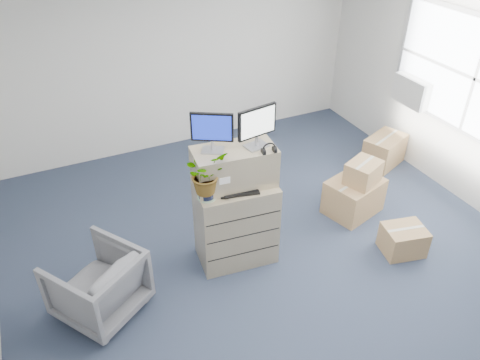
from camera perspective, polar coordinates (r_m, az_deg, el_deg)
name	(u,v)px	position (r m, az deg, el deg)	size (l,w,h in m)	color
ground	(284,274)	(5.53, 5.37, -11.39)	(7.00, 7.00, 0.00)	#232D3F
wall_back	(177,61)	(7.54, -7.69, 14.19)	(6.00, 0.02, 2.80)	silver
window	(477,79)	(6.69, 26.92, 10.96)	(0.07, 2.72, 1.52)	gray
ac_unit	(413,91)	(7.35, 20.35, 10.14)	(0.24, 0.60, 0.40)	#B8B8B3
filing_cabinet_lower	(236,223)	(5.39, -0.49, -5.23)	(0.88, 0.54, 1.03)	#9C8A6C
filing_cabinet_upper	(234,167)	(5.00, -0.71, 1.62)	(0.88, 0.44, 0.44)	#9C8A6C
monitor_left	(212,130)	(4.74, -3.44, 6.08)	(0.39, 0.26, 0.43)	#99999E
monitor_right	(257,125)	(4.81, 2.10, 6.71)	(0.46, 0.21, 0.45)	#99999E
headphones	(269,149)	(4.81, 3.56, 3.79)	(0.15, 0.15, 0.02)	black
keyboard	(239,191)	(4.98, -0.13, -1.40)	(0.42, 0.18, 0.02)	black
mouse	(264,186)	(5.06, 2.98, -0.75)	(0.09, 0.06, 0.03)	silver
water_bottle	(238,174)	(5.02, -0.21, 0.72)	(0.08, 0.08, 0.28)	#96989E
phone_dock	(229,183)	(5.05, -1.34, -0.42)	(0.06, 0.05, 0.13)	silver
external_drive	(259,174)	(5.23, 2.30, 0.72)	(0.17, 0.13, 0.05)	black
tissue_box	(266,169)	(5.20, 3.18, 1.40)	(0.25, 0.12, 0.09)	#429FE2
potted_plant	(206,178)	(4.77, -4.20, 0.27)	(0.54, 0.57, 0.45)	#8BA887
office_chair	(97,282)	(5.08, -17.01, -11.76)	(0.79, 0.74, 0.81)	slate
cardboard_boxes	(372,184)	(6.70, 15.77, -0.47)	(1.97, 2.27, 0.79)	#9A744A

